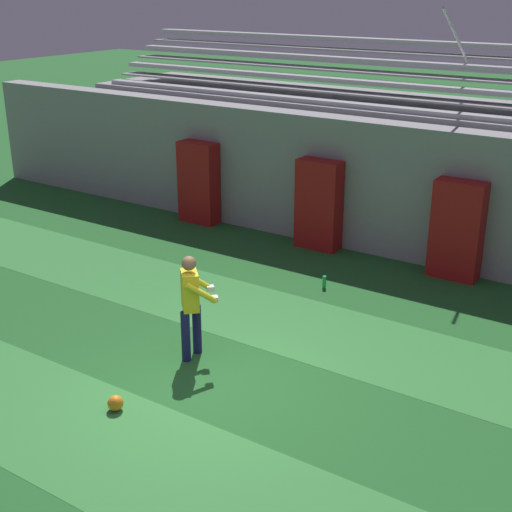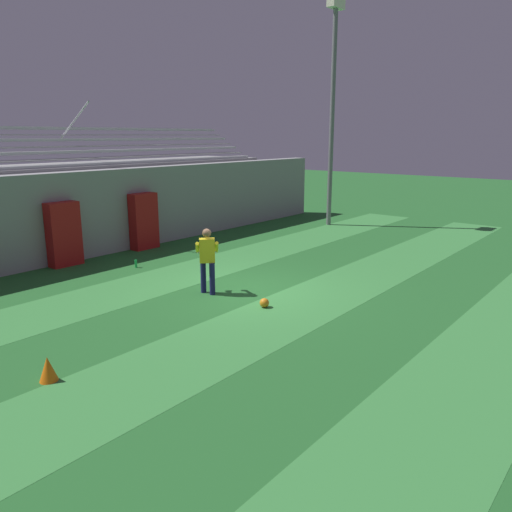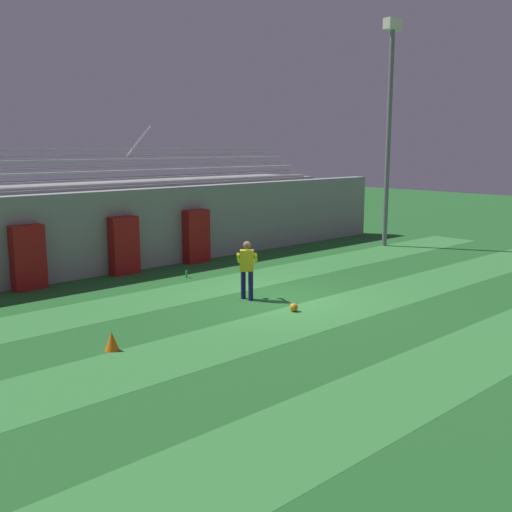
% 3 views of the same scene
% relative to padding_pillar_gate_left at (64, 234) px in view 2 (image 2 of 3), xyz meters
% --- Properties ---
extents(ground_plane, '(80.00, 80.00, 0.00)m').
position_rel_padding_pillar_gate_left_xyz_m(ground_plane, '(1.52, -5.95, -0.98)').
color(ground_plane, '#236028').
extents(turf_stripe_near, '(28.00, 2.10, 0.01)m').
position_rel_padding_pillar_gate_left_xyz_m(turf_stripe_near, '(1.52, -11.95, -0.97)').
color(turf_stripe_near, '#38843D').
rests_on(turf_stripe_near, ground).
extents(turf_stripe_mid, '(28.00, 2.10, 0.01)m').
position_rel_padding_pillar_gate_left_xyz_m(turf_stripe_mid, '(1.52, -7.75, -0.97)').
color(turf_stripe_mid, '#38843D').
rests_on(turf_stripe_mid, ground).
extents(turf_stripe_far, '(28.00, 2.10, 0.01)m').
position_rel_padding_pillar_gate_left_xyz_m(turf_stripe_far, '(1.52, -3.55, -0.97)').
color(turf_stripe_far, '#38843D').
rests_on(turf_stripe_far, ground).
extents(back_wall, '(24.00, 0.60, 2.80)m').
position_rel_padding_pillar_gate_left_xyz_m(back_wall, '(1.52, 0.55, 0.42)').
color(back_wall, gray).
rests_on(back_wall, ground).
extents(padding_pillar_gate_left, '(0.97, 0.44, 1.96)m').
position_rel_padding_pillar_gate_left_xyz_m(padding_pillar_gate_left, '(0.00, 0.00, 0.00)').
color(padding_pillar_gate_left, maroon).
rests_on(padding_pillar_gate_left, ground).
extents(padding_pillar_gate_right, '(0.97, 0.44, 1.96)m').
position_rel_padding_pillar_gate_left_xyz_m(padding_pillar_gate_right, '(3.04, 0.00, 0.00)').
color(padding_pillar_gate_right, maroon).
rests_on(padding_pillar_gate_right, ground).
extents(bleacher_stand, '(18.00, 3.35, 5.03)m').
position_rel_padding_pillar_gate_left_xyz_m(bleacher_stand, '(1.52, 2.54, 0.52)').
color(bleacher_stand, gray).
rests_on(bleacher_stand, ground).
extents(floodlight_pole, '(0.90, 0.36, 9.37)m').
position_rel_padding_pillar_gate_left_xyz_m(floodlight_pole, '(11.33, -2.53, 4.82)').
color(floodlight_pole, slate).
rests_on(floodlight_pole, ground).
extents(goalkeeper, '(0.74, 0.74, 1.67)m').
position_rel_padding_pillar_gate_left_xyz_m(goalkeeper, '(0.75, -5.36, -0.02)').
color(goalkeeper, '#19194C').
rests_on(goalkeeper, ground).
extents(soccer_ball, '(0.22, 0.22, 0.22)m').
position_rel_padding_pillar_gate_left_xyz_m(soccer_ball, '(0.80, -7.13, -0.87)').
color(soccer_ball, orange).
rests_on(soccer_ball, ground).
extents(traffic_cone, '(0.30, 0.30, 0.42)m').
position_rel_padding_pillar_gate_left_xyz_m(traffic_cone, '(-4.23, -6.61, -0.77)').
color(traffic_cone, orange).
rests_on(traffic_cone, ground).
extents(water_bottle, '(0.07, 0.07, 0.24)m').
position_rel_padding_pillar_gate_left_xyz_m(water_bottle, '(1.19, -1.88, -0.86)').
color(water_bottle, green).
rests_on(water_bottle, ground).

